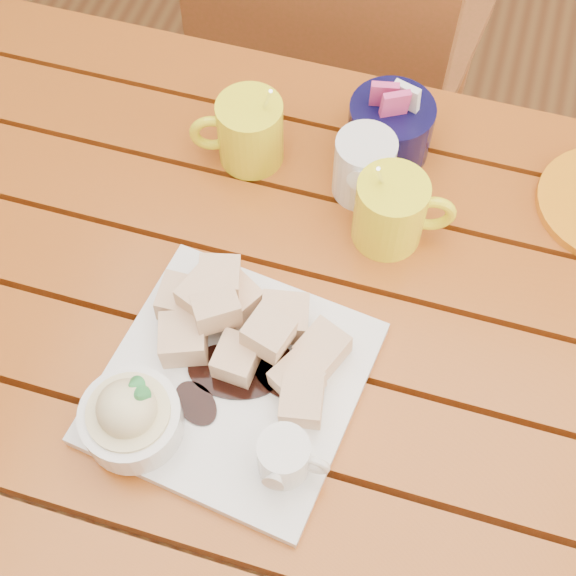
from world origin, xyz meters
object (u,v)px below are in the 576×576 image
(coffee_mug_left, at_px, (248,131))
(coffee_mug_right, at_px, (392,211))
(dessert_plate, at_px, (213,379))
(chair_far, at_px, (334,50))
(table, at_px, (288,352))

(coffee_mug_left, bearing_deg, coffee_mug_right, -37.78)
(dessert_plate, height_order, chair_far, chair_far)
(table, distance_m, coffee_mug_right, 0.23)
(dessert_plate, relative_size, coffee_mug_right, 2.10)
(dessert_plate, height_order, coffee_mug_right, coffee_mug_right)
(dessert_plate, xyz_separation_m, coffee_mug_left, (-0.07, 0.33, 0.02))
(coffee_mug_left, xyz_separation_m, coffee_mug_right, (0.20, -0.07, 0.00))
(chair_far, bearing_deg, table, 106.12)
(table, xyz_separation_m, coffee_mug_left, (-0.11, 0.21, 0.16))
(dessert_plate, bearing_deg, chair_far, 94.27)
(table, relative_size, chair_far, 1.25)
(coffee_mug_left, bearing_deg, table, -80.19)
(table, bearing_deg, dessert_plate, -112.95)
(table, height_order, coffee_mug_right, coffee_mug_right)
(table, distance_m, coffee_mug_left, 0.29)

